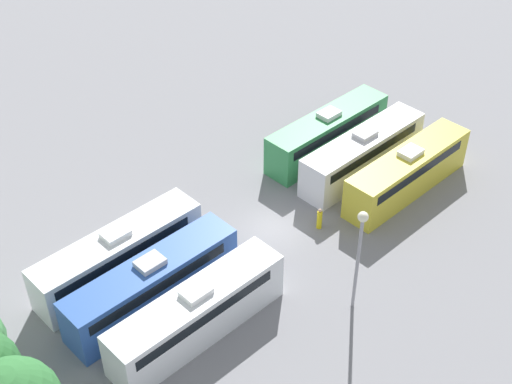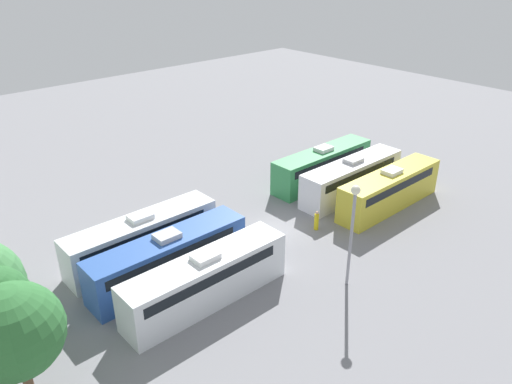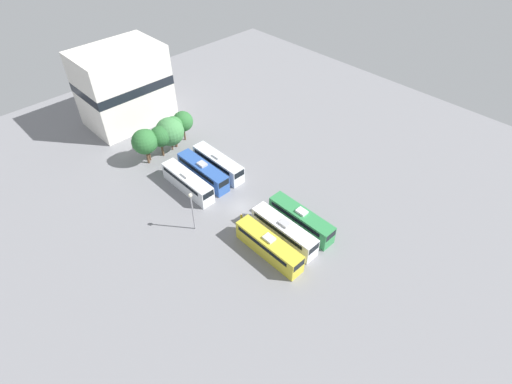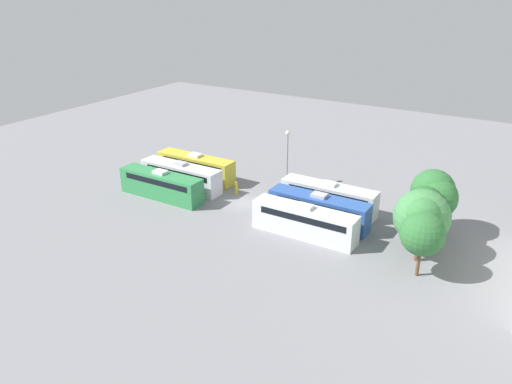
{
  "view_description": "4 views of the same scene",
  "coord_description": "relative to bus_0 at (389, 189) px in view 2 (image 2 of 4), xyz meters",
  "views": [
    {
      "loc": [
        -25.2,
        25.7,
        31.43
      ],
      "look_at": [
        1.93,
        -0.37,
        1.84
      ],
      "focal_mm": 50.0,
      "sensor_mm": 36.0,
      "label": 1
    },
    {
      "loc": [
        -24.24,
        23.9,
        19.96
      ],
      "look_at": [
        1.24,
        1.02,
        3.16
      ],
      "focal_mm": 35.0,
      "sensor_mm": 36.0,
      "label": 2
    },
    {
      "loc": [
        -30.39,
        -34.93,
        44.91
      ],
      "look_at": [
        1.87,
        -1.51,
        3.12
      ],
      "focal_mm": 28.0,
      "sensor_mm": 36.0,
      "label": 3
    },
    {
      "loc": [
        45.31,
        29.49,
        24.45
      ],
      "look_at": [
        -0.91,
        1.24,
        1.44
      ],
      "focal_mm": 35.0,
      "sensor_mm": 36.0,
      "label": 4
    }
  ],
  "objects": [
    {
      "name": "light_pole",
      "position": [
        -4.61,
        11.22,
        3.21
      ],
      "size": [
        0.6,
        0.6,
        7.19
      ],
      "color": "gray",
      "rests_on": "ground_plane"
    },
    {
      "name": "bus_5",
      "position": [
        7.07,
        19.56,
        0.0
      ],
      "size": [
        2.49,
        11.2,
        3.49
      ],
      "color": "silver",
      "rests_on": "ground_plane"
    },
    {
      "name": "tree_0",
      "position": [
        -0.64,
        30.21,
        2.88
      ],
      "size": [
        4.49,
        4.49,
        6.87
      ],
      "color": "brown",
      "rests_on": "ground_plane"
    },
    {
      "name": "bus_1",
      "position": [
        3.63,
        0.48,
        0.0
      ],
      "size": [
        2.49,
        11.2,
        3.49
      ],
      "color": "silver",
      "rests_on": "ground_plane"
    },
    {
      "name": "bus_3",
      "position": [
        0.11,
        19.17,
        0.0
      ],
      "size": [
        2.49,
        11.2,
        3.49
      ],
      "color": "silver",
      "rests_on": "ground_plane"
    },
    {
      "name": "ground_plane",
      "position": [
        3.61,
        9.77,
        -1.72
      ],
      "size": [
        112.69,
        112.69,
        0.0
      ],
      "primitive_type": "plane",
      "color": "gray"
    },
    {
      "name": "bus_0",
      "position": [
        0.0,
        0.0,
        0.0
      ],
      "size": [
        2.49,
        11.2,
        3.49
      ],
      "color": "gold",
      "rests_on": "ground_plane"
    },
    {
      "name": "bus_2",
      "position": [
        7.2,
        0.32,
        0.0
      ],
      "size": [
        2.49,
        11.2,
        3.49
      ],
      "color": "#338C4C",
      "rests_on": "ground_plane"
    },
    {
      "name": "bus_4",
      "position": [
        3.68,
        19.58,
        0.0
      ],
      "size": [
        2.49,
        11.2,
        3.49
      ],
      "color": "#2D56A8",
      "rests_on": "ground_plane"
    },
    {
      "name": "worker_person",
      "position": [
        1.51,
        7.42,
        -0.98
      ],
      "size": [
        0.36,
        0.36,
        1.61
      ],
      "color": "gold",
      "rests_on": "ground_plane"
    }
  ]
}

